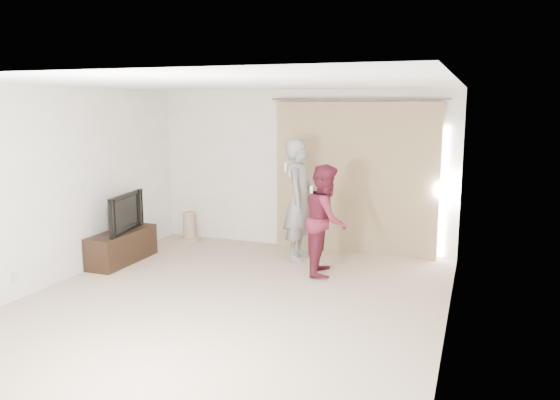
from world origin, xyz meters
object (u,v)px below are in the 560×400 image
at_px(person_man, 299,200).
at_px(person_woman, 326,220).
at_px(tv, 120,212).
at_px(tv_console, 122,247).

xyz_separation_m(person_man, person_woman, (0.57, -0.54, -0.16)).
relative_size(tv, person_woman, 0.65).
bearing_deg(person_woman, person_man, 136.29).
distance_m(tv_console, tv, 0.53).
relative_size(tv_console, tv, 1.24).
bearing_deg(person_woman, tv, -170.04).
bearing_deg(person_woman, tv_console, -170.04).
bearing_deg(tv, tv_console, -0.00).
height_order(tv_console, person_man, person_man).
bearing_deg(person_man, person_woman, -43.71).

